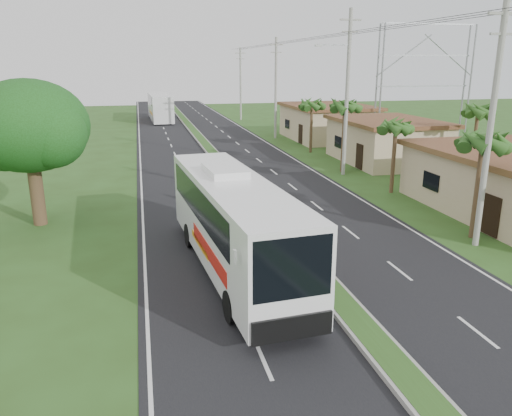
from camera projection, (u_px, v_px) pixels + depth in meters
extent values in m
plane|color=#2D4B1B|center=(319.00, 279.00, 19.74)|extent=(180.00, 180.00, 0.00)
cube|color=black|center=(230.00, 174.00, 38.46)|extent=(14.00, 160.00, 0.02)
cube|color=gray|center=(230.00, 173.00, 38.43)|extent=(1.20, 160.00, 0.17)
cube|color=#2D4B1B|center=(230.00, 172.00, 38.41)|extent=(0.95, 160.00, 0.02)
cube|color=silver|center=(141.00, 179.00, 37.01)|extent=(0.12, 160.00, 0.01)
cube|color=silver|center=(312.00, 170.00, 39.91)|extent=(0.12, 160.00, 0.01)
cube|color=tan|center=(386.00, 143.00, 42.90)|extent=(7.00, 10.00, 3.35)
cube|color=#57291E|center=(387.00, 121.00, 42.38)|extent=(7.60, 10.60, 0.32)
cube|color=tan|center=(327.00, 123.00, 55.97)|extent=(8.00, 11.00, 3.50)
cube|color=#57291E|center=(328.00, 106.00, 55.44)|extent=(8.60, 11.60, 0.32)
cylinder|color=#473321|center=(477.00, 188.00, 23.80)|extent=(0.26, 0.26, 5.00)
cylinder|color=#473321|center=(394.00, 158.00, 32.37)|extent=(0.26, 0.26, 4.60)
cylinder|color=#473321|center=(343.00, 137.00, 38.68)|extent=(0.26, 0.26, 5.40)
cylinder|color=#473321|center=(311.00, 127.00, 47.29)|extent=(0.26, 0.26, 4.80)
cylinder|color=#473321|center=(474.00, 142.00, 36.85)|extent=(0.26, 0.26, 5.20)
cylinder|color=#473321|center=(36.00, 188.00, 25.95)|extent=(0.70, 0.70, 4.00)
ellipsoid|color=#184011|center=(28.00, 126.00, 25.05)|extent=(6.00, 6.00, 4.68)
sphere|color=#184011|center=(4.00, 134.00, 25.64)|extent=(3.80, 3.80, 3.80)
sphere|color=#184011|center=(51.00, 134.00, 24.46)|extent=(3.40, 3.40, 3.40)
cylinder|color=gray|center=(490.00, 128.00, 21.92)|extent=(0.28, 0.28, 11.00)
cube|color=gray|center=(505.00, 13.00, 20.62)|extent=(1.60, 0.12, 0.12)
cube|color=gray|center=(503.00, 34.00, 20.84)|extent=(1.20, 0.10, 0.10)
cylinder|color=gray|center=(347.00, 95.00, 36.76)|extent=(0.28, 0.28, 12.00)
cube|color=gray|center=(351.00, 20.00, 35.31)|extent=(1.60, 0.12, 0.12)
cube|color=gray|center=(350.00, 32.00, 35.53)|extent=(1.20, 0.10, 0.10)
cube|color=gray|center=(334.00, 45.00, 35.52)|extent=(2.40, 0.10, 0.10)
cylinder|color=gray|center=(276.00, 89.00, 55.61)|extent=(0.28, 0.28, 11.00)
cube|color=gray|center=(276.00, 45.00, 54.30)|extent=(1.60, 0.12, 0.12)
cube|color=gray|center=(276.00, 52.00, 54.52)|extent=(1.20, 0.10, 0.10)
cylinder|color=gray|center=(241.00, 84.00, 74.39)|extent=(0.28, 0.28, 10.50)
cube|color=gray|center=(240.00, 53.00, 73.16)|extent=(1.60, 0.12, 0.12)
cube|color=gray|center=(240.00, 59.00, 73.38)|extent=(1.20, 0.10, 0.10)
cylinder|color=gray|center=(381.00, 87.00, 49.36)|extent=(0.18, 0.18, 12.00)
cylinder|color=gray|center=(470.00, 86.00, 51.52)|extent=(0.18, 0.18, 12.00)
cylinder|color=gray|center=(377.00, 86.00, 50.29)|extent=(0.18, 0.18, 12.00)
cylinder|color=gray|center=(464.00, 85.00, 52.46)|extent=(0.18, 0.18, 12.00)
cube|color=gray|center=(424.00, 86.00, 50.91)|extent=(10.00, 0.14, 0.14)
cube|color=gray|center=(427.00, 55.00, 50.07)|extent=(10.00, 0.14, 0.14)
cube|color=gray|center=(429.00, 24.00, 49.24)|extent=(10.00, 0.14, 0.14)
cube|color=white|center=(233.00, 221.00, 19.91)|extent=(3.70, 12.90, 3.34)
cube|color=black|center=(229.00, 200.00, 20.29)|extent=(3.54, 10.37, 1.34)
cube|color=black|center=(292.00, 268.00, 14.00)|extent=(2.39, 0.34, 1.87)
cube|color=red|center=(243.00, 248.00, 18.94)|extent=(3.15, 5.72, 0.58)
cube|color=#FFA915|center=(232.00, 241.00, 20.47)|extent=(2.95, 3.39, 0.27)
cube|color=white|center=(225.00, 170.00, 20.57)|extent=(1.69, 2.66, 0.30)
cylinder|color=black|center=(231.00, 307.00, 16.32)|extent=(0.43, 1.13, 1.10)
cylinder|color=black|center=(299.00, 297.00, 17.03)|extent=(0.43, 1.13, 1.10)
cylinder|color=black|center=(190.00, 235.00, 23.11)|extent=(0.43, 1.13, 1.10)
cylinder|color=black|center=(239.00, 230.00, 23.81)|extent=(0.43, 1.13, 1.10)
cube|color=silver|center=(160.00, 107.00, 74.18)|extent=(3.26, 13.25, 3.66)
cube|color=black|center=(159.00, 99.00, 74.40)|extent=(3.21, 9.82, 1.25)
cube|color=orange|center=(161.00, 112.00, 73.31)|extent=(3.10, 6.38, 0.40)
cylinder|color=black|center=(155.00, 121.00, 69.22)|extent=(0.38, 1.11, 1.10)
cylinder|color=black|center=(173.00, 120.00, 69.84)|extent=(0.38, 1.11, 1.10)
cylinder|color=black|center=(150.00, 114.00, 78.79)|extent=(0.38, 1.11, 1.10)
cylinder|color=black|center=(166.00, 114.00, 79.41)|extent=(0.38, 1.11, 1.10)
imported|color=black|center=(225.00, 201.00, 28.80)|extent=(2.02, 1.07, 1.17)
imported|color=maroon|center=(225.00, 188.00, 28.58)|extent=(0.69, 0.54, 1.64)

